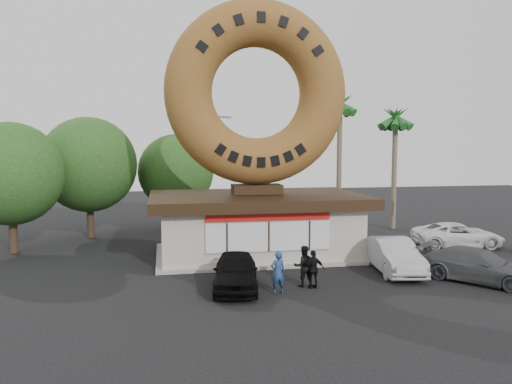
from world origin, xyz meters
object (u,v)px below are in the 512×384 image
object	(u,v)px
person_center	(303,266)
street_lamp	(206,164)
person_left	(278,272)
person_right	(314,269)
car_silver	(394,256)
donut_shop	(257,222)
car_white	(458,235)
giant_donut	(257,93)
car_grey	(478,266)
car_black	(236,271)

from	to	relation	value
person_center	street_lamp	bearing A→B (deg)	-79.06
person_left	person_center	size ratio (longest dim) A/B	0.98
street_lamp	person_right	xyz separation A→B (m)	(3.00, -16.57, -3.69)
person_right	car_silver	world-z (taller)	person_right
donut_shop	person_left	size ratio (longest dim) A/B	6.64
donut_shop	car_white	world-z (taller)	donut_shop
giant_donut	car_grey	world-z (taller)	giant_donut
street_lamp	car_silver	distance (m)	16.93
car_black	car_silver	distance (m)	7.72
car_grey	person_left	bearing A→B (deg)	141.37
person_center	car_silver	xyz separation A→B (m)	(4.77, 1.48, -0.08)
person_center	car_silver	bearing A→B (deg)	-161.19
giant_donut	person_left	bearing A→B (deg)	-93.75
giant_donut	donut_shop	bearing A→B (deg)	-90.00
giant_donut	street_lamp	world-z (taller)	giant_donut
car_black	car_silver	bearing A→B (deg)	18.76
person_right	giant_donut	bearing A→B (deg)	-83.83
person_right	car_grey	size ratio (longest dim) A/B	0.32
person_left	car_black	bearing A→B (deg)	-38.25
giant_donut	person_right	size ratio (longest dim) A/B	6.05
car_black	person_right	bearing A→B (deg)	-0.05
donut_shop	street_lamp	size ratio (longest dim) A/B	1.40
car_black	car_white	bearing A→B (deg)	32.24
giant_donut	car_white	world-z (taller)	giant_donut
car_silver	car_white	xyz separation A→B (m)	(6.24, 4.65, -0.08)
person_center	car_black	size ratio (longest dim) A/B	0.39
donut_shop	car_silver	distance (m)	7.38
giant_donut	person_left	world-z (taller)	giant_donut
giant_donut	person_left	xyz separation A→B (m)	(-0.46, -6.98, -7.74)
car_silver	car_white	distance (m)	7.79
person_center	car_black	world-z (taller)	person_center
donut_shop	car_grey	xyz separation A→B (m)	(8.41, -6.95, -1.05)
person_right	car_silver	xyz separation A→B (m)	(4.44, 1.82, -0.01)
car_silver	person_left	bearing A→B (deg)	-152.10
car_black	car_white	xyz separation A→B (m)	(13.84, 5.98, -0.05)
donut_shop	giant_donut	world-z (taller)	giant_donut
donut_shop	car_white	distance (m)	11.87
donut_shop	street_lamp	distance (m)	10.54
giant_donut	car_black	bearing A→B (deg)	-108.42
car_white	donut_shop	bearing A→B (deg)	98.48
giant_donut	person_center	xyz separation A→B (m)	(0.81, -6.23, -7.73)
street_lamp	person_center	world-z (taller)	street_lamp
person_left	person_right	distance (m)	1.65
donut_shop	person_right	bearing A→B (deg)	-80.11
street_lamp	person_right	world-z (taller)	street_lamp
car_white	car_silver	bearing A→B (deg)	135.58
street_lamp	person_right	size ratio (longest dim) A/B	5.05
giant_donut	car_black	distance (m)	10.12
donut_shop	person_center	world-z (taller)	donut_shop
street_lamp	car_grey	distance (m)	20.19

